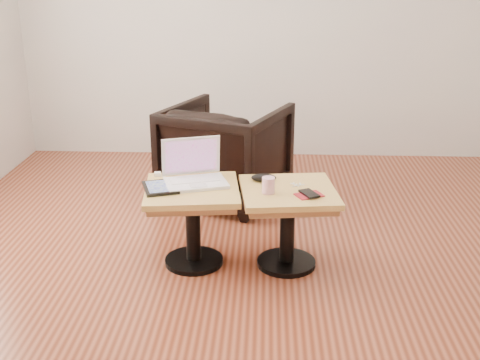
{
  "coord_description": "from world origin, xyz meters",
  "views": [
    {
      "loc": [
        -0.04,
        -3.18,
        1.71
      ],
      "look_at": [
        -0.18,
        0.04,
        0.54
      ],
      "focal_mm": 45.0,
      "sensor_mm": 36.0,
      "label": 1
    }
  ],
  "objects_px": {
    "armchair": "(226,153)",
    "side_table_left": "(192,207)",
    "side_table_right": "(288,208)",
    "laptop": "(194,174)",
    "striped_cup": "(268,185)"
  },
  "relations": [
    {
      "from": "side_table_left",
      "to": "striped_cup",
      "type": "xyz_separation_m",
      "value": [
        0.44,
        -0.07,
        0.17
      ]
    },
    {
      "from": "striped_cup",
      "to": "side_table_left",
      "type": "bearing_deg",
      "value": 171.08
    },
    {
      "from": "side_table_right",
      "to": "laptop",
      "type": "bearing_deg",
      "value": 164.12
    },
    {
      "from": "side_table_left",
      "to": "striped_cup",
      "type": "relative_size",
      "value": 6.39
    },
    {
      "from": "armchair",
      "to": "side_table_left",
      "type": "bearing_deg",
      "value": 106.23
    },
    {
      "from": "side_table_left",
      "to": "side_table_right",
      "type": "relative_size",
      "value": 1.0
    },
    {
      "from": "striped_cup",
      "to": "armchair",
      "type": "relative_size",
      "value": 0.11
    },
    {
      "from": "side_table_left",
      "to": "side_table_right",
      "type": "xyz_separation_m",
      "value": [
        0.55,
        0.0,
        0.0
      ]
    },
    {
      "from": "side_table_left",
      "to": "side_table_right",
      "type": "distance_m",
      "value": 0.55
    },
    {
      "from": "side_table_right",
      "to": "striped_cup",
      "type": "xyz_separation_m",
      "value": [
        -0.12,
        -0.07,
        0.17
      ]
    },
    {
      "from": "side_table_left",
      "to": "armchair",
      "type": "distance_m",
      "value": 1.05
    },
    {
      "from": "side_table_left",
      "to": "armchair",
      "type": "bearing_deg",
      "value": 76.52
    },
    {
      "from": "laptop",
      "to": "striped_cup",
      "type": "bearing_deg",
      "value": -37.91
    },
    {
      "from": "side_table_right",
      "to": "laptop",
      "type": "height_order",
      "value": "laptop"
    },
    {
      "from": "laptop",
      "to": "armchair",
      "type": "xyz_separation_m",
      "value": [
        0.12,
        0.95,
        -0.17
      ]
    }
  ]
}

